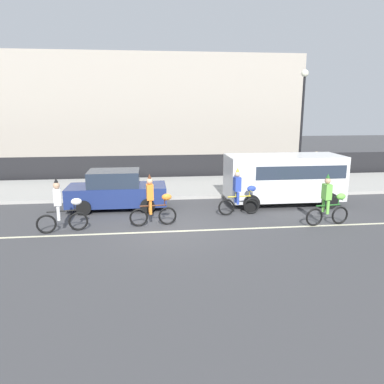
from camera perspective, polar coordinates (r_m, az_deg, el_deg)
name	(u,v)px	position (r m, az deg, el deg)	size (l,w,h in m)	color
ground_plane	(168,227)	(13.59, -3.66, -5.36)	(80.00, 80.00, 0.00)	#424244
road_centre_line	(169,231)	(13.11, -3.55, -6.02)	(36.00, 0.14, 0.01)	beige
sidewalk_curb	(161,187)	(19.84, -4.68, 0.73)	(60.00, 5.00, 0.15)	#ADAAA3
fence_line	(159,167)	(22.58, -4.98, 3.83)	(40.00, 0.08, 1.40)	black
building_backdrop	(114,110)	(31.00, -11.85, 12.13)	(28.00, 8.00, 7.91)	#B2A899
parade_cyclist_zebra	(62,209)	(13.57, -19.22, -2.39)	(1.70, 0.54, 1.92)	black
parade_cyclist_orange	(153,203)	(13.58, -5.91, -1.71)	(1.72, 0.50, 1.92)	black
parade_cyclist_cobalt	(240,194)	(14.99, 7.28, -0.34)	(1.72, 0.50, 1.92)	black
parade_cyclist_lime	(329,203)	(14.44, 20.11, -1.56)	(1.72, 0.51, 1.92)	black
parked_van_white	(285,176)	(16.95, 14.01, 2.43)	(5.00, 2.22, 2.18)	white
parked_car_navy	(116,191)	(16.12, -11.45, 0.22)	(4.10, 1.92, 1.64)	navy
street_lamp_post	(302,112)	(19.86, 16.47, 11.65)	(0.36, 0.36, 5.86)	black
pedestrian_onlooker	(316,165)	(22.44, 18.33, 3.98)	(0.32, 0.20, 1.62)	#33333D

